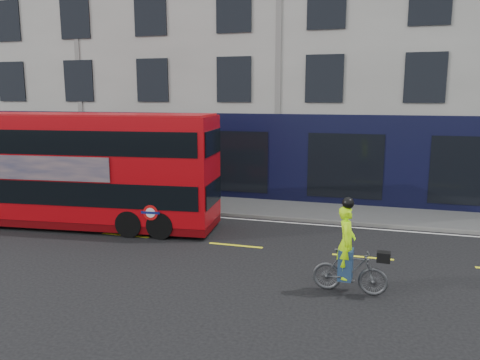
% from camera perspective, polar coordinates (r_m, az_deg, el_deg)
% --- Properties ---
extents(ground, '(120.00, 120.00, 0.00)m').
position_cam_1_polar(ground, '(13.98, -2.32, -9.83)').
color(ground, black).
rests_on(ground, ground).
extents(pavement, '(60.00, 3.00, 0.12)m').
position_cam_1_polar(pavement, '(19.97, 3.57, -3.48)').
color(pavement, gray).
rests_on(pavement, ground).
extents(kerb, '(60.00, 0.12, 0.13)m').
position_cam_1_polar(kerb, '(18.55, 2.56, -4.52)').
color(kerb, slate).
rests_on(kerb, ground).
extents(building_terrace, '(50.00, 10.07, 15.00)m').
position_cam_1_polar(building_terrace, '(25.87, 6.99, 16.18)').
color(building_terrace, '#B7B5AD').
rests_on(building_terrace, ground).
extents(road_edge_line, '(58.00, 0.10, 0.01)m').
position_cam_1_polar(road_edge_line, '(18.29, 2.34, -4.94)').
color(road_edge_line, silver).
rests_on(road_edge_line, ground).
extents(lane_dashes, '(58.00, 0.12, 0.01)m').
position_cam_1_polar(lane_dashes, '(15.33, -0.54, -7.97)').
color(lane_dashes, yellow).
rests_on(lane_dashes, ground).
extents(bus, '(10.50, 3.31, 4.16)m').
position_cam_1_polar(bus, '(18.17, -19.13, 1.27)').
color(bus, '#AD060C').
rests_on(bus, ground).
extents(cyclist, '(1.86, 0.68, 2.40)m').
position_cam_1_polar(cyclist, '(11.91, 13.14, -9.63)').
color(cyclist, '#46484B').
rests_on(cyclist, ground).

